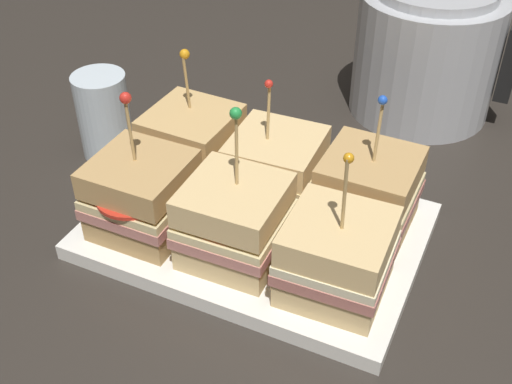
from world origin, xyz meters
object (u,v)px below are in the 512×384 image
object	(u,v)px
sandwich_front_center	(233,221)
sandwich_front_right	(337,257)
serving_platter	(256,231)
sandwich_front_left	(142,196)
sandwich_back_left	(193,145)
kettle_steel	(427,52)
sandwich_back_center	(276,169)
sandwich_back_right	(368,192)
drinking_glass	(104,115)

from	to	relation	value
sandwich_front_center	sandwich_front_right	xyz separation A→B (m)	(0.11, -0.00, -0.00)
serving_platter	sandwich_front_left	size ratio (longest dim) A/B	2.17
sandwich_front_right	sandwich_back_left	xyz separation A→B (m)	(-0.21, 0.10, 0.00)
sandwich_front_right	kettle_steel	xyz separation A→B (m)	(-0.01, 0.40, 0.03)
serving_platter	sandwich_back_center	bearing A→B (deg)	90.23
sandwich_front_left	sandwich_back_center	xyz separation A→B (m)	(0.10, 0.10, -0.00)
sandwich_back_right	sandwich_front_center	bearing A→B (deg)	-136.22
sandwich_front_right	drinking_glass	world-z (taller)	sandwich_front_right
sandwich_front_right	sandwich_back_right	world-z (taller)	sandwich_front_right
sandwich_front_left	sandwich_front_center	distance (m)	0.10
serving_platter	drinking_glass	world-z (taller)	drinking_glass
serving_platter	sandwich_back_right	bearing A→B (deg)	26.33
sandwich_front_center	sandwich_back_right	distance (m)	0.15
serving_platter	sandwich_back_right	world-z (taller)	sandwich_back_right
sandwich_front_center	drinking_glass	bearing A→B (deg)	153.59
serving_platter	drinking_glass	size ratio (longest dim) A/B	3.18
sandwich_back_left	sandwich_front_right	bearing A→B (deg)	-26.15
sandwich_front_left	sandwich_back_left	size ratio (longest dim) A/B	1.03
drinking_glass	sandwich_back_left	bearing A→B (deg)	-7.59
sandwich_back_right	drinking_glass	bearing A→B (deg)	177.05
sandwich_front_right	kettle_steel	world-z (taller)	kettle_steel
serving_platter	sandwich_back_center	xyz separation A→B (m)	(-0.00, 0.05, 0.05)
sandwich_front_right	sandwich_back_right	bearing A→B (deg)	91.39
sandwich_back_center	sandwich_back_right	bearing A→B (deg)	0.25
sandwich_back_left	sandwich_back_center	xyz separation A→B (m)	(0.10, -0.00, -0.00)
serving_platter	sandwich_front_right	xyz separation A→B (m)	(0.11, -0.05, 0.05)
sandwich_back_center	drinking_glass	world-z (taller)	sandwich_back_center
sandwich_back_left	sandwich_back_right	distance (m)	0.21
sandwich_back_center	kettle_steel	world-z (taller)	kettle_steel
serving_platter	sandwich_front_left	xyz separation A→B (m)	(-0.11, -0.05, 0.05)
kettle_steel	drinking_glass	size ratio (longest dim) A/B	1.96
sandwich_back_right	kettle_steel	xyz separation A→B (m)	(-0.01, 0.30, 0.03)
sandwich_back_center	sandwich_back_right	xyz separation A→B (m)	(0.10, 0.00, 0.00)
sandwich_back_left	drinking_glass	bearing A→B (deg)	172.41
serving_platter	kettle_steel	world-z (taller)	kettle_steel
sandwich_front_left	sandwich_front_right	bearing A→B (deg)	0.16
sandwich_front_center	sandwich_front_right	distance (m)	0.11
sandwich_back_left	sandwich_back_center	world-z (taller)	sandwich_back_left
drinking_glass	sandwich_back_center	bearing A→B (deg)	-4.34
kettle_steel	drinking_glass	world-z (taller)	kettle_steel
sandwich_back_left	sandwich_back_center	size ratio (longest dim) A/B	1.05
sandwich_front_center	sandwich_back_center	distance (m)	0.10
sandwich_back_left	kettle_steel	bearing A→B (deg)	56.51
sandwich_back_right	sandwich_front_left	bearing A→B (deg)	-153.42
sandwich_front_left	sandwich_back_right	bearing A→B (deg)	26.58
kettle_steel	sandwich_front_center	bearing A→B (deg)	-103.22
sandwich_front_left	sandwich_front_right	distance (m)	0.21
sandwich_front_left	drinking_glass	distance (m)	0.18
sandwich_front_left	sandwich_back_left	distance (m)	0.10
sandwich_front_right	sandwich_back_left	distance (m)	0.24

